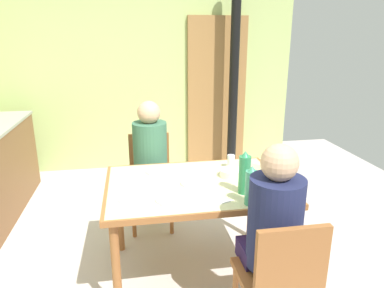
# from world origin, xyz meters

# --- Properties ---
(ground_plane) EXTENTS (6.37, 6.37, 0.00)m
(ground_plane) POSITION_xyz_m (0.00, 0.00, 0.00)
(ground_plane) COLOR beige
(wall_back) EXTENTS (4.08, 0.10, 2.55)m
(wall_back) POSITION_xyz_m (0.00, 2.45, 1.27)
(wall_back) COLOR #AABD6F
(wall_back) RESTS_ON ground_plane
(door_wooden) EXTENTS (0.80, 0.05, 2.00)m
(door_wooden) POSITION_xyz_m (1.01, 2.37, 1.00)
(door_wooden) COLOR olive
(door_wooden) RESTS_ON ground_plane
(stove_pipe_column) EXTENTS (0.12, 0.12, 2.55)m
(stove_pipe_column) POSITION_xyz_m (1.17, 2.10, 1.27)
(stove_pipe_column) COLOR black
(stove_pipe_column) RESTS_ON ground_plane
(dining_table) EXTENTS (1.28, 0.91, 0.73)m
(dining_table) POSITION_xyz_m (0.28, -0.00, 0.66)
(dining_table) COLOR #94592D
(dining_table) RESTS_ON ground_plane
(chair_near_diner) EXTENTS (0.40, 0.40, 0.87)m
(chair_near_diner) POSITION_xyz_m (0.60, -0.81, 0.50)
(chair_near_diner) COLOR #94592D
(chair_near_diner) RESTS_ON ground_plane
(chair_far_diner) EXTENTS (0.40, 0.40, 0.87)m
(chair_far_diner) POSITION_xyz_m (-0.00, 0.81, 0.50)
(chair_far_diner) COLOR #94592D
(chair_far_diner) RESTS_ON ground_plane
(person_near_diner) EXTENTS (0.30, 0.37, 0.77)m
(person_near_diner) POSITION_xyz_m (0.60, -0.67, 0.78)
(person_near_diner) COLOR #271945
(person_near_diner) RESTS_ON ground_plane
(person_far_diner) EXTENTS (0.30, 0.37, 0.77)m
(person_far_diner) POSITION_xyz_m (-0.00, 0.67, 0.78)
(person_far_diner) COLOR #2E6C42
(person_far_diner) RESTS_ON ground_plane
(water_bottle_green_near) EXTENTS (0.08, 0.08, 0.26)m
(water_bottle_green_near) POSITION_xyz_m (0.56, -0.38, 0.85)
(water_bottle_green_near) COLOR #378769
(water_bottle_green_near) RESTS_ON dining_table
(water_bottle_green_far) EXTENTS (0.08, 0.08, 0.30)m
(water_bottle_green_far) POSITION_xyz_m (0.57, -0.22, 0.87)
(water_bottle_green_far) COLOR #297A4A
(water_bottle_green_far) RESTS_ON dining_table
(serving_bowl_center) EXTENTS (0.17, 0.17, 0.05)m
(serving_bowl_center) POSITION_xyz_m (0.57, 0.08, 0.76)
(serving_bowl_center) COLOR white
(serving_bowl_center) RESTS_ON dining_table
(dinner_plate_near_left) EXTENTS (0.19, 0.19, 0.01)m
(dinner_plate_near_left) POSITION_xyz_m (0.27, -0.01, 0.74)
(dinner_plate_near_left) COLOR white
(dinner_plate_near_left) RESTS_ON dining_table
(dinner_plate_near_right) EXTENTS (0.22, 0.22, 0.01)m
(dinner_plate_near_right) POSITION_xyz_m (0.09, -0.23, 0.74)
(dinner_plate_near_right) COLOR white
(dinner_plate_near_right) RESTS_ON dining_table
(dinner_plate_far_center) EXTENTS (0.21, 0.21, 0.01)m
(dinner_plate_far_center) POSITION_xyz_m (0.78, -0.17, 0.74)
(dinner_plate_far_center) COLOR white
(dinner_plate_far_center) RESTS_ON dining_table
(dinner_plate_far_side) EXTENTS (0.19, 0.19, 0.01)m
(dinner_plate_far_side) POSITION_xyz_m (0.04, 0.26, 0.74)
(dinner_plate_far_side) COLOR white
(dinner_plate_far_side) RESTS_ON dining_table
(drinking_glass_by_near_diner) EXTENTS (0.06, 0.06, 0.11)m
(drinking_glass_by_near_diner) POSITION_xyz_m (0.62, 0.26, 0.79)
(drinking_glass_by_near_diner) COLOR silver
(drinking_glass_by_near_diner) RESTS_ON dining_table
(bread_plate_sliced) EXTENTS (0.19, 0.19, 0.02)m
(bread_plate_sliced) POSITION_xyz_m (0.76, 0.17, 0.74)
(bread_plate_sliced) COLOR #DBB77A
(bread_plate_sliced) RESTS_ON dining_table
(cutlery_knife_near) EXTENTS (0.15, 0.04, 0.00)m
(cutlery_knife_near) POSITION_xyz_m (-0.24, 0.04, 0.74)
(cutlery_knife_near) COLOR silver
(cutlery_knife_near) RESTS_ON dining_table
(cutlery_fork_near) EXTENTS (0.15, 0.06, 0.00)m
(cutlery_fork_near) POSITION_xyz_m (0.38, -0.35, 0.74)
(cutlery_fork_near) COLOR silver
(cutlery_fork_near) RESTS_ON dining_table
(cutlery_knife_far) EXTENTS (0.07, 0.14, 0.00)m
(cutlery_knife_far) POSITION_xyz_m (-0.22, -0.26, 0.74)
(cutlery_knife_far) COLOR silver
(cutlery_knife_far) RESTS_ON dining_table
(cutlery_fork_far) EXTENTS (0.14, 0.09, 0.00)m
(cutlery_fork_far) POSITION_xyz_m (-0.25, 0.34, 0.74)
(cutlery_fork_far) COLOR silver
(cutlery_fork_far) RESTS_ON dining_table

